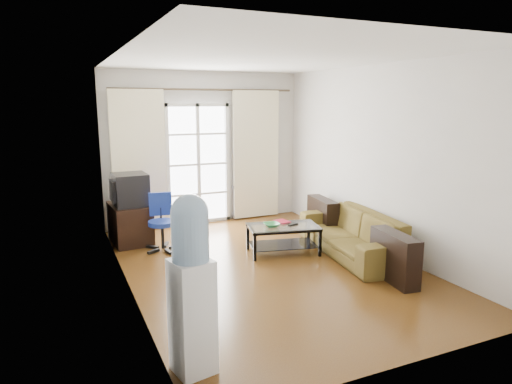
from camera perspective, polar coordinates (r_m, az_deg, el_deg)
floor at (r=6.21m, az=1.39°, el=-9.22°), size 5.20×5.20×0.00m
ceiling at (r=5.85m, az=1.52°, el=16.43°), size 5.20×5.20×0.00m
wall_back at (r=8.28m, az=-6.38°, el=5.45°), size 3.60×0.02×2.70m
wall_front at (r=3.75m, az=18.93°, el=-1.96°), size 3.60×0.02×2.70m
wall_left at (r=5.36m, az=-16.18°, el=2.00°), size 0.02×5.20×2.70m
wall_right at (r=6.85m, az=15.20°, el=3.95°), size 0.02×5.20×2.70m
french_door at (r=8.22m, az=-7.22°, el=3.45°), size 1.16×0.06×2.15m
curtain_rod at (r=8.15m, az=-6.32°, el=12.61°), size 3.30×0.04×0.04m
curtain_left at (r=7.90m, az=-14.42°, el=3.80°), size 0.90×0.07×2.35m
curtain_right at (r=8.53m, az=-0.01°, el=4.66°), size 0.90×0.07×2.35m
radiator at (r=8.63m, az=-0.97°, el=-1.12°), size 0.64×0.12×0.64m
sofa at (r=6.74m, az=12.03°, el=-5.09°), size 2.31×1.39×0.61m
coffee_table at (r=6.66m, az=3.41°, el=-5.44°), size 1.11×0.78×0.41m
bowl at (r=6.54m, az=1.96°, el=-4.14°), size 0.25×0.25×0.06m
book at (r=6.75m, az=2.70°, el=-3.82°), size 0.24×0.28×0.02m
remote at (r=6.65m, az=4.66°, el=-4.08°), size 0.17×0.09×0.02m
tv_stand at (r=7.42m, az=-15.46°, el=-3.78°), size 0.60×0.86×0.61m
crt_tv at (r=7.23m, az=-15.60°, el=0.29°), size 0.56×0.55×0.49m
task_chair at (r=6.94m, az=-11.62°, el=-5.10°), size 0.64×0.64×0.84m
water_cooler at (r=3.69m, az=-8.07°, el=-11.04°), size 0.35×0.35×1.48m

